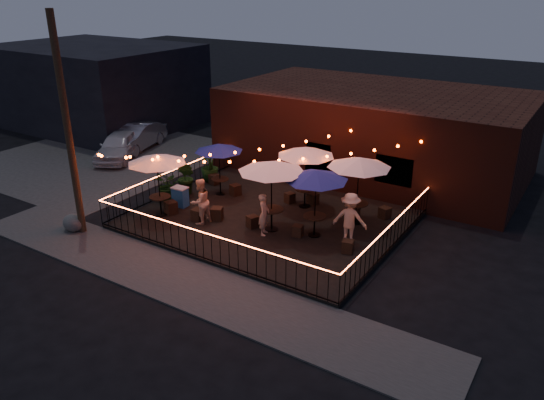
{
  "coord_description": "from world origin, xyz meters",
  "views": [
    {
      "loc": [
        10.36,
        -13.91,
        8.87
      ],
      "look_at": [
        0.37,
        1.65,
        1.13
      ],
      "focal_mm": 35.0,
      "sensor_mm": 36.0,
      "label": 1
    }
  ],
  "objects": [
    {
      "name": "cafe_table_2",
      "position": [
        0.65,
        1.19,
        2.63
      ],
      "size": [
        3.22,
        3.22,
        2.71
      ],
      "rotation": [
        0.0,
        0.0,
        0.39
      ],
      "color": "black",
      "rests_on": "patio"
    },
    {
      "name": "bistro_chair_7",
      "position": [
        0.78,
        4.17,
        0.38
      ],
      "size": [
        0.48,
        0.48,
        0.47
      ],
      "primitive_type": "cube",
      "rotation": [
        0.0,
        0.0,
        2.91
      ],
      "color": "black",
      "rests_on": "patio"
    },
    {
      "name": "cafe_table_5",
      "position": [
        3.04,
        3.47,
        2.57
      ],
      "size": [
        2.85,
        2.85,
        2.65
      ],
      "rotation": [
        0.0,
        0.0,
        -0.21
      ],
      "color": "black",
      "rests_on": "patio"
    },
    {
      "name": "potted_shrub_c",
      "position": [
        -4.6,
        4.04,
        0.9
      ],
      "size": [
        1.09,
        1.09,
        1.5
      ],
      "primitive_type": "imported",
      "rotation": [
        0.0,
        0.0,
        -0.38
      ],
      "color": "#163B0E",
      "rests_on": "patio"
    },
    {
      "name": "patron_c",
      "position": [
        3.54,
        1.78,
        1.09
      ],
      "size": [
        1.33,
        0.92,
        1.89
      ],
      "primitive_type": "imported",
      "rotation": [
        0.0,
        0.0,
        3.33
      ],
      "color": "#DDAB99",
      "rests_on": "patio"
    },
    {
      "name": "parking_lot",
      "position": [
        -12.0,
        4.0,
        0.01
      ],
      "size": [
        11.0,
        12.0,
        0.02
      ],
      "primitive_type": "cube",
      "color": "#3B3936",
      "rests_on": "ground"
    },
    {
      "name": "cafe_table_4",
      "position": [
        2.23,
        1.62,
        2.48
      ],
      "size": [
        2.6,
        2.6,
        2.55
      ],
      "rotation": [
        0.0,
        0.0,
        -0.14
      ],
      "color": "black",
      "rests_on": "patio"
    },
    {
      "name": "bistro_chair_2",
      "position": [
        -4.15,
        3.8,
        0.38
      ],
      "size": [
        0.46,
        0.46,
        0.47
      ],
      "primitive_type": "cube",
      "rotation": [
        0.0,
        0.0,
        -0.19
      ],
      "color": "black",
      "rests_on": "patio"
    },
    {
      "name": "bistro_chair_6",
      "position": [
        -0.12,
        3.8,
        0.36
      ],
      "size": [
        0.45,
        0.45,
        0.42
      ],
      "primitive_type": "cube",
      "rotation": [
        0.0,
        0.0,
        -0.32
      ],
      "color": "black",
      "rests_on": "patio"
    },
    {
      "name": "patron_a",
      "position": [
        0.62,
        0.72,
        0.94
      ],
      "size": [
        0.56,
        0.68,
        1.59
      ],
      "primitive_type": "imported",
      "rotation": [
        0.0,
        0.0,
        1.93
      ],
      "color": "#DBAE90",
      "rests_on": "patio"
    },
    {
      "name": "car_white",
      "position": [
        -10.99,
        4.36,
        0.71
      ],
      "size": [
        3.43,
        4.44,
        1.41
      ],
      "primitive_type": "imported",
      "rotation": [
        0.0,
        0.0,
        0.49
      ],
      "color": "white",
      "rests_on": "ground"
    },
    {
      "name": "cafe_table_3",
      "position": [
        0.61,
        3.76,
        2.5
      ],
      "size": [
        2.68,
        2.68,
        2.57
      ],
      "rotation": [
        0.0,
        0.0,
        0.16
      ],
      "color": "black",
      "rests_on": "patio"
    },
    {
      "name": "fence_front",
      "position": [
        0.0,
        -2.0,
        0.66
      ],
      "size": [
        10.0,
        0.04,
        1.04
      ],
      "color": "black",
      "rests_on": "patio"
    },
    {
      "name": "utility_pole",
      "position": [
        -5.4,
        -2.6,
        4.0
      ],
      "size": [
        0.26,
        0.26,
        8.0
      ],
      "primitive_type": "cylinder",
      "color": "#392217",
      "rests_on": "ground"
    },
    {
      "name": "bistro_chair_10",
      "position": [
        2.8,
        3.82,
        0.37
      ],
      "size": [
        0.46,
        0.46,
        0.44
      ],
      "primitive_type": "cube",
      "rotation": [
        0.0,
        0.0,
        -0.29
      ],
      "color": "black",
      "rests_on": "patio"
    },
    {
      "name": "fence_left",
      "position": [
        -5.0,
        2.0,
        0.66
      ],
      "size": [
        0.04,
        8.0,
        1.04
      ],
      "rotation": [
        0.0,
        0.0,
        1.57
      ],
      "color": "black",
      "rests_on": "patio"
    },
    {
      "name": "patio",
      "position": [
        0.0,
        2.0,
        0.07
      ],
      "size": [
        10.0,
        8.0,
        0.15
      ],
      "primitive_type": "cube",
      "color": "black",
      "rests_on": "ground"
    },
    {
      "name": "bistro_chair_8",
      "position": [
        1.75,
        1.25,
        0.36
      ],
      "size": [
        0.42,
        0.42,
        0.42
      ],
      "primitive_type": "cube",
      "rotation": [
        0.0,
        0.0,
        0.21
      ],
      "color": "black",
      "rests_on": "patio"
    },
    {
      "name": "cooler",
      "position": [
        -3.73,
        1.03,
        0.57
      ],
      "size": [
        0.65,
        0.49,
        0.83
      ],
      "rotation": [
        0.0,
        0.0,
        0.05
      ],
      "color": "blue",
      "rests_on": "patio"
    },
    {
      "name": "car_silver",
      "position": [
        -11.45,
        6.03,
        0.72
      ],
      "size": [
        2.57,
        4.62,
        1.44
      ],
      "primitive_type": "imported",
      "rotation": [
        0.0,
        0.0,
        0.25
      ],
      "color": "#97979D",
      "rests_on": "ground"
    },
    {
      "name": "bistro_chair_1",
      "position": [
        -2.19,
        0.3,
        0.4
      ],
      "size": [
        0.42,
        0.42,
        0.49
      ],
      "primitive_type": "cube",
      "rotation": [
        0.0,
        0.0,
        3.15
      ],
      "color": "black",
      "rests_on": "patio"
    },
    {
      "name": "ground",
      "position": [
        0.0,
        0.0,
        0.0
      ],
      "size": [
        110.0,
        110.0,
        0.0
      ],
      "primitive_type": "plane",
      "color": "black",
      "rests_on": "ground"
    },
    {
      "name": "bistro_chair_9",
      "position": [
        3.82,
        1.1,
        0.37
      ],
      "size": [
        0.45,
        0.45,
        0.44
      ],
      "primitive_type": "cube",
      "rotation": [
        0.0,
        0.0,
        3.39
      ],
      "color": "black",
      "rests_on": "patio"
    },
    {
      "name": "cafe_table_1",
      "position": [
        -3.17,
        2.99,
        2.24
      ],
      "size": [
        2.23,
        2.23,
        2.28
      ],
      "rotation": [
        0.0,
        0.0,
        0.08
      ],
      "color": "black",
      "rests_on": "patio"
    },
    {
      "name": "background_building",
      "position": [
        -18.0,
        9.0,
        2.5
      ],
      "size": [
        12.0,
        9.0,
        5.0
      ],
      "primitive_type": "cube",
      "color": "black",
      "rests_on": "ground"
    },
    {
      "name": "cafe_table_0",
      "position": [
        -3.8,
        -0.05,
        2.47
      ],
      "size": [
        3.06,
        3.06,
        2.54
      ],
      "rotation": [
        0.0,
        0.0,
        0.44
      ],
      "color": "black",
      "rests_on": "patio"
    },
    {
      "name": "potted_shrub_a",
      "position": [
        -4.6,
        1.27,
        0.8
      ],
      "size": [
        1.26,
        1.12,
        1.3
      ],
      "primitive_type": "imported",
      "rotation": [
        0.0,
        0.0,
        -0.1
      ],
      "color": "#1E3F12",
      "rests_on": "patio"
    },
    {
      "name": "boulder",
      "position": [
        -5.75,
        -2.71,
        0.34
      ],
      "size": [
        1.08,
        1.0,
        0.69
      ],
      "primitive_type": "ellipsoid",
      "rotation": [
        0.0,
        0.0,
        0.33
      ],
      "color": "#494844",
      "rests_on": "ground"
    },
    {
      "name": "potted_shrub_b",
      "position": [
        -4.37,
        2.17,
        0.92
      ],
      "size": [
        1.0,
        0.89,
        1.54
      ],
      "primitive_type": "imported",
      "rotation": [
        0.0,
        0.0,
        -0.27
      ],
      "color": "#123D11",
      "rests_on": "patio"
    },
    {
      "name": "festoon_lights",
      "position": [
        -1.01,
        1.7,
        2.52
      ],
      "size": [
        10.02,
        8.72,
        1.32
      ],
      "color": "#FF3701",
      "rests_on": "ground"
    },
    {
      "name": "bistro_chair_4",
      "position": [
        -1.63,
        0.8,
        0.4
      ],
      "size": [
        0.56,
        0.56,
        0.5
      ],
      "primitive_type": "cube",
      "rotation": [
        0.0,
        0.0,
        0.41
      ],
      "color": "black",
      "rests_on": "patio"
    },
    {
      "name": "bistro_chair_3",
      "position": [
        -2.54,
        3.24,
        0.39
      ],
      "size": [
        0.51,
        0.51,
        0.47
      ],
      "primitive_type": "cube",
      "rotation": [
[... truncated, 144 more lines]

